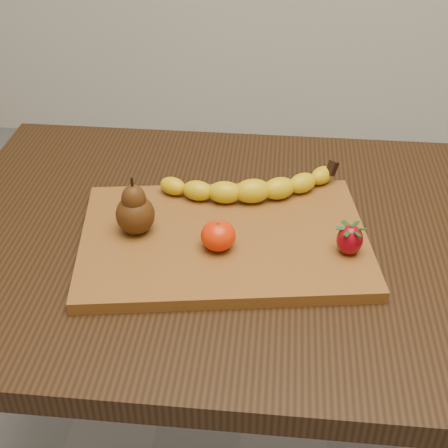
# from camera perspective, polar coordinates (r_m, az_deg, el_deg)

# --- Properties ---
(table) EXTENTS (1.00, 0.70, 0.76)m
(table) POSITION_cam_1_polar(r_m,az_deg,el_deg) (1.08, 1.42, -5.06)
(table) COLOR black
(table) RESTS_ON ground
(cutting_board) EXTENTS (0.49, 0.36, 0.02)m
(cutting_board) POSITION_cam_1_polar(r_m,az_deg,el_deg) (0.99, -0.00, -1.41)
(cutting_board) COLOR brown
(cutting_board) RESTS_ON table
(banana) EXTENTS (0.27, 0.13, 0.04)m
(banana) POSITION_cam_1_polar(r_m,az_deg,el_deg) (1.05, 2.61, 3.03)
(banana) COLOR #DEBA0A
(banana) RESTS_ON cutting_board
(pear) EXTENTS (0.07, 0.07, 0.10)m
(pear) POSITION_cam_1_polar(r_m,az_deg,el_deg) (0.97, -8.19, 1.70)
(pear) COLOR #44250A
(pear) RESTS_ON cutting_board
(mandarin) EXTENTS (0.07, 0.07, 0.05)m
(mandarin) POSITION_cam_1_polar(r_m,az_deg,el_deg) (0.94, -0.54, -1.07)
(mandarin) COLOR red
(mandarin) RESTS_ON cutting_board
(strawberry) EXTENTS (0.04, 0.04, 0.05)m
(strawberry) POSITION_cam_1_polar(r_m,az_deg,el_deg) (0.95, 11.44, -1.32)
(strawberry) COLOR maroon
(strawberry) RESTS_ON cutting_board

